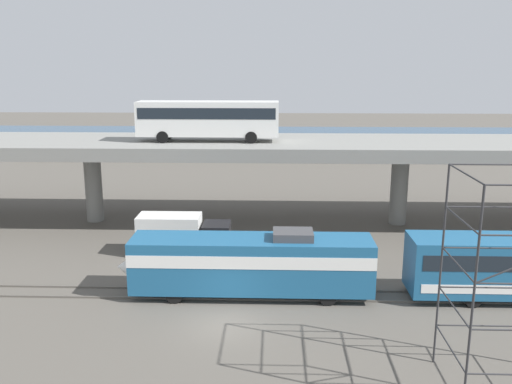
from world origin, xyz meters
The scene contains 18 objects.
ground_plane centered at (0.00, 0.00, 0.00)m, with size 260.00×260.00×0.00m, color #565149.
rail_strip_near centered at (0.00, 3.23, 0.06)m, with size 110.00×0.12×0.12m, color #59544C.
rail_strip_far centered at (0.00, 4.77, 0.06)m, with size 110.00×0.12×0.12m, color #59544C.
train_locomotive centered at (0.53, 4.00, 2.19)m, with size 15.60×3.04×4.18m.
highway_overpass centered at (0.00, 20.00, 6.67)m, with size 96.00×10.27×7.40m.
transit_bus_on_overpass centered at (-3.07, 19.29, 9.46)m, with size 12.00×2.68×3.40m.
service_truck_west centered at (-4.26, 11.22, 1.64)m, with size 6.80×2.46×3.04m.
scaffolding_tower centered at (12.36, -5.67, 5.23)m, with size 4.26×4.26×9.70m.
pier_parking_lot centered at (0.00, 55.00, 0.67)m, with size 69.61×10.13×1.34m, color gray.
parked_car_0 centered at (-0.84, 52.59, 2.11)m, with size 4.34×1.93×1.50m.
parked_car_1 centered at (28.65, 54.71, 2.11)m, with size 4.25×1.93×1.50m.
parked_car_2 centered at (8.11, 53.87, 2.11)m, with size 4.35×1.89×1.50m.
parked_car_3 centered at (-17.28, 54.74, 2.11)m, with size 4.06×1.83×1.50m.
parked_car_4 centered at (19.92, 56.16, 2.11)m, with size 4.02×2.00×1.50m.
parked_car_5 centered at (19.03, 53.93, 2.11)m, with size 4.44×1.87×1.50m.
parked_car_6 centered at (-12.25, 52.73, 2.11)m, with size 4.68×1.99×1.50m.
parked_car_7 centered at (2.99, 55.13, 2.11)m, with size 4.22×1.93×1.50m.
harbor_water centered at (0.00, 78.00, 0.00)m, with size 140.00×36.00×0.01m, color navy.
Camera 1 is at (2.58, -27.51, 13.98)m, focal length 38.57 mm.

